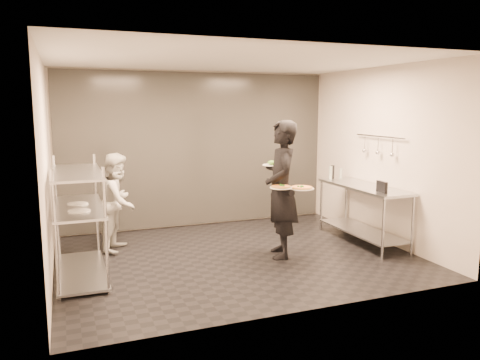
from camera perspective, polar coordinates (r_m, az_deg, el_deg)
name	(u,v)px	position (r m, az deg, el deg)	size (l,w,h in m)	color
room_shell	(211,154)	(7.75, -3.51, 3.23)	(5.00, 4.00, 2.80)	black
pass_rack	(79,217)	(6.34, -19.06, -4.33)	(0.60, 1.60, 1.50)	#AFB0B6
prep_counter	(363,204)	(7.79, 14.77, -2.80)	(0.60, 1.80, 0.92)	#AFB0B6
utensil_rail	(378,146)	(7.80, 16.53, 3.99)	(0.07, 1.20, 0.31)	#AFB0B6
waiter	(281,189)	(6.75, 5.07, -1.15)	(0.72, 0.47, 1.98)	black
chef	(118,202)	(7.33, -14.62, -2.58)	(0.72, 0.56, 1.48)	beige
pizza_plate_near	(281,187)	(6.50, 5.02, -0.85)	(0.31, 0.31, 0.05)	white
pizza_plate_far	(302,188)	(6.65, 7.51, -0.95)	(0.35, 0.35, 0.05)	white
salad_plate	(272,164)	(6.92, 3.91, 2.00)	(0.28, 0.28, 0.07)	white
pos_monitor	(382,187)	(7.17, 16.91, -0.81)	(0.05, 0.23, 0.17)	black
bottle_green	(331,172)	(8.31, 11.01, 0.92)	(0.06, 0.06, 0.23)	#93A094
bottle_clear	(341,173)	(8.42, 12.19, 0.82)	(0.05, 0.05, 0.18)	#93A094
bottle_dark	(332,172)	(8.32, 11.20, 0.96)	(0.07, 0.07, 0.24)	black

